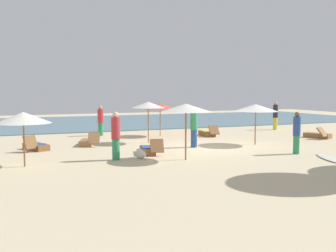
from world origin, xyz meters
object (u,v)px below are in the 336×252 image
object	(u,v)px
person_3	(116,136)
surfboard	(329,158)
umbrella_3	(148,105)
person_1	(297,132)
umbrella_1	(256,108)
lounger_5	(148,150)
lounger_2	(207,133)
lounger_4	(87,142)
person_2	(275,115)
umbrella_2	(186,108)
person_0	(101,121)
umbrella_4	(160,106)
dog	(140,154)
umbrella_0	(23,118)
person_4	(194,127)
lounger_3	(36,146)
lounger_6	(318,135)

from	to	relation	value
person_3	surfboard	xyz separation A→B (m)	(8.02, -3.06, -0.94)
umbrella_3	person_1	distance (m)	7.63
umbrella_1	lounger_5	size ratio (longest dim) A/B	1.26
lounger_2	lounger_4	size ratio (longest dim) A/B	0.99
person_2	umbrella_2	bearing A→B (deg)	-141.79
umbrella_1	person_0	distance (m)	9.52
person_0	umbrella_1	bearing A→B (deg)	-48.05
lounger_2	person_0	size ratio (longest dim) A/B	0.97
lounger_5	person_2	distance (m)	13.65
lounger_2	person_1	bearing A→B (deg)	-87.59
umbrella_4	person_1	size ratio (longest dim) A/B	1.08
person_3	dog	world-z (taller)	person_3
dog	surfboard	bearing A→B (deg)	-22.91
umbrella_3	lounger_2	distance (m)	5.04
umbrella_0	person_0	distance (m)	10.10
umbrella_4	person_4	distance (m)	5.13
umbrella_2	lounger_4	world-z (taller)	umbrella_2
umbrella_3	lounger_5	xyz separation A→B (m)	(-1.23, -3.41, -1.83)
umbrella_0	lounger_3	bearing A→B (deg)	80.39
umbrella_3	person_4	xyz separation A→B (m)	(1.51, -2.34, -1.02)
person_0	umbrella_3	bearing A→B (deg)	-70.64
lounger_2	lounger_4	world-z (taller)	lounger_4
lounger_6	person_3	size ratio (longest dim) A/B	0.93
lounger_2	person_3	distance (m)	9.52
lounger_5	umbrella_4	bearing A→B (deg)	64.18
umbrella_1	lounger_2	size ratio (longest dim) A/B	1.26
umbrella_4	person_2	size ratio (longest dim) A/B	1.01
lounger_3	surfboard	world-z (taller)	lounger_3
lounger_3	person_0	distance (m)	6.32
umbrella_3	umbrella_4	size ratio (longest dim) A/B	1.09
lounger_3	person_3	distance (m)	4.93
umbrella_1	lounger_2	bearing A→B (deg)	95.35
umbrella_3	person_0	world-z (taller)	umbrella_3
lounger_4	dog	xyz separation A→B (m)	(1.20, -4.72, 0.03)
umbrella_2	lounger_5	bearing A→B (deg)	113.90
umbrella_0	umbrella_1	bearing A→B (deg)	8.95
dog	person_3	bearing A→B (deg)	174.92
umbrella_4	lounger_5	xyz separation A→B (m)	(-2.97, -6.13, -1.63)
umbrella_3	lounger_2	world-z (taller)	umbrella_3
umbrella_1	umbrella_2	world-z (taller)	umbrella_2
person_4	person_0	bearing A→B (deg)	114.42
umbrella_4	person_2	world-z (taller)	umbrella_4
umbrella_1	person_3	bearing A→B (deg)	-167.91
lounger_6	person_2	xyz separation A→B (m)	(0.83, 5.02, 0.84)
umbrella_2	umbrella_1	bearing A→B (deg)	27.43
lounger_2	surfboard	xyz separation A→B (m)	(0.68, -9.08, -0.14)
umbrella_0	lounger_5	distance (m)	5.50
umbrella_0	lounger_3	xyz separation A→B (m)	(0.70, 4.12, -1.61)
umbrella_4	person_0	size ratio (longest dim) A/B	1.09
lounger_6	person_2	world-z (taller)	person_2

